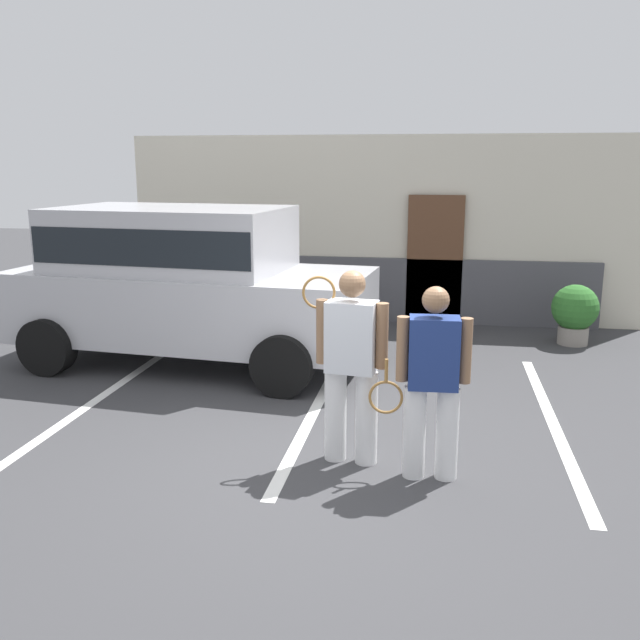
{
  "coord_description": "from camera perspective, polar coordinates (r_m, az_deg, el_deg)",
  "views": [
    {
      "loc": [
        0.96,
        -5.52,
        2.61
      ],
      "look_at": [
        -0.2,
        1.2,
        1.05
      ],
      "focal_mm": 38.81,
      "sensor_mm": 36.0,
      "label": 1
    }
  ],
  "objects": [
    {
      "name": "ground_plane",
      "position": [
        6.18,
        -0.09,
        -12.08
      ],
      "size": [
        40.0,
        40.0,
        0.0
      ],
      "primitive_type": "plane",
      "color": "#38383A"
    },
    {
      "name": "parking_stripe_0",
      "position": [
        8.37,
        -17.36,
        -5.89
      ],
      "size": [
        0.12,
        4.4,
        0.01
      ],
      "primitive_type": "cube",
      "color": "silver",
      "rests_on": "ground_plane"
    },
    {
      "name": "parking_stripe_1",
      "position": [
        7.6,
        -0.32,
        -7.19
      ],
      "size": [
        0.12,
        4.4,
        0.01
      ],
      "primitive_type": "cube",
      "color": "silver",
      "rests_on": "ground_plane"
    },
    {
      "name": "parking_stripe_2",
      "position": [
        7.59,
        18.6,
        -7.91
      ],
      "size": [
        0.12,
        4.4,
        0.01
      ],
      "primitive_type": "cube",
      "color": "silver",
      "rests_on": "ground_plane"
    },
    {
      "name": "house_frontage",
      "position": [
        11.65,
        5.06,
        7.02
      ],
      "size": [
        8.42,
        0.4,
        3.05
      ],
      "color": "beige",
      "rests_on": "ground_plane"
    },
    {
      "name": "parked_suv",
      "position": [
        9.17,
        -11.17,
        3.45
      ],
      "size": [
        4.76,
        2.52,
        2.05
      ],
      "rotation": [
        0.0,
        0.0,
        -0.1
      ],
      "color": "#B7B7BC",
      "rests_on": "ground_plane"
    },
    {
      "name": "tennis_player_man",
      "position": [
        6.02,
        2.57,
        -3.63
      ],
      "size": [
        0.77,
        0.32,
        1.72
      ],
      "rotation": [
        0.0,
        0.0,
        3.01
      ],
      "color": "white",
      "rests_on": "ground_plane"
    },
    {
      "name": "tennis_player_woman",
      "position": [
        5.79,
        9.22,
        -5.01
      ],
      "size": [
        0.87,
        0.27,
        1.64
      ],
      "rotation": [
        0.0,
        0.0,
        3.19
      ],
      "color": "white",
      "rests_on": "ground_plane"
    },
    {
      "name": "potted_plant_by_porch",
      "position": [
        10.72,
        20.27,
        0.67
      ],
      "size": [
        0.67,
        0.67,
        0.88
      ],
      "color": "gray",
      "rests_on": "ground_plane"
    }
  ]
}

